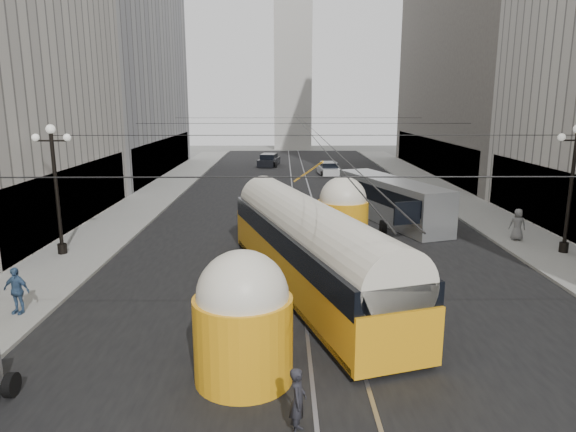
{
  "coord_description": "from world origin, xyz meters",
  "views": [
    {
      "loc": [
        -1.53,
        -6.75,
        7.55
      ],
      "look_at": [
        -1.36,
        12.17,
        3.34
      ],
      "focal_mm": 32.0,
      "sensor_mm": 36.0,
      "label": 1
    }
  ],
  "objects_px": {
    "pedestrian_sidewalk_right": "(518,224)",
    "pedestrian_crossing_a": "(298,401)",
    "city_bus": "(391,198)",
    "streetcar": "(309,247)",
    "pedestrian_sidewalk_left": "(16,290)"
  },
  "relations": [
    {
      "from": "pedestrian_sidewalk_right",
      "to": "pedestrian_crossing_a",
      "type": "bearing_deg",
      "value": 67.05
    },
    {
      "from": "pedestrian_sidewalk_right",
      "to": "city_bus",
      "type": "bearing_deg",
      "value": -27.41
    },
    {
      "from": "pedestrian_sidewalk_right",
      "to": "streetcar",
      "type": "bearing_deg",
      "value": 45.67
    },
    {
      "from": "city_bus",
      "to": "pedestrian_sidewalk_right",
      "type": "xyz_separation_m",
      "value": [
        5.91,
        -5.22,
        -0.48
      ]
    },
    {
      "from": "pedestrian_sidewalk_right",
      "to": "pedestrian_sidewalk_left",
      "type": "bearing_deg",
      "value": 37.84
    },
    {
      "from": "pedestrian_crossing_a",
      "to": "pedestrian_sidewalk_left",
      "type": "xyz_separation_m",
      "value": [
        -9.84,
        6.7,
        0.19
      ]
    },
    {
      "from": "streetcar",
      "to": "city_bus",
      "type": "distance_m",
      "value": 13.77
    },
    {
      "from": "city_bus",
      "to": "pedestrian_sidewalk_right",
      "type": "height_order",
      "value": "city_bus"
    },
    {
      "from": "streetcar",
      "to": "pedestrian_crossing_a",
      "type": "relative_size",
      "value": 10.09
    },
    {
      "from": "pedestrian_sidewalk_right",
      "to": "pedestrian_sidewalk_left",
      "type": "relative_size",
      "value": 1.02
    },
    {
      "from": "city_bus",
      "to": "pedestrian_sidewalk_right",
      "type": "relative_size",
      "value": 6.44
    },
    {
      "from": "pedestrian_crossing_a",
      "to": "pedestrian_sidewalk_left",
      "type": "height_order",
      "value": "pedestrian_sidewalk_left"
    },
    {
      "from": "streetcar",
      "to": "pedestrian_sidewalk_left",
      "type": "distance_m",
      "value": 10.89
    },
    {
      "from": "streetcar",
      "to": "city_bus",
      "type": "height_order",
      "value": "streetcar"
    },
    {
      "from": "pedestrian_crossing_a",
      "to": "pedestrian_sidewalk_left",
      "type": "distance_m",
      "value": 11.91
    }
  ]
}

